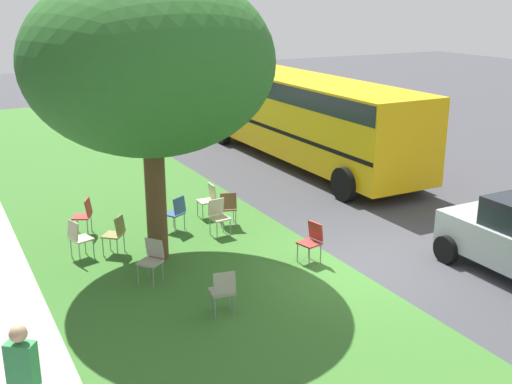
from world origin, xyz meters
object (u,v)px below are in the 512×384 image
Objects in this scene: chair_1 at (218,214)px; school_bus at (307,112)px; chair_3 at (152,257)px; chair_4 at (176,211)px; pedestrian_0 at (24,381)px; chair_0 at (209,198)px; chair_6 at (223,289)px; chair_8 at (228,206)px; chair_2 at (84,214)px; chair_7 at (312,239)px; street_tree at (149,63)px; chair_9 at (116,232)px; chair_5 at (78,236)px.

school_bus is (4.76, -5.45, 1.24)m from chair_1.
chair_1 is at bearing -52.46° from chair_3.
chair_4 is 0.52× the size of pedestrian_0.
chair_6 is at bearing 158.98° from chair_0.
chair_3 and chair_8 have the same top height.
chair_2 is (1.55, 2.80, 0.00)m from chair_1.
chair_7 is 0.08× the size of school_bus.
street_tree is 6.92× the size of chair_9.
school_bus is at bearing -53.13° from street_tree.
chair_5 is at bearing 161.73° from chair_2.
chair_3 is at bearing 130.11° from school_bus.
chair_0 is 3.74m from chair_7.
school_bus reaches higher than pedestrian_0.
chair_3 is at bearing 78.88° from chair_7.
chair_2 is 0.52× the size of pedestrian_0.
chair_4 is 1.00× the size of chair_5.
chair_2 is 3.44m from chair_8.
chair_3 is 4.87m from pedestrian_0.
chair_3 and chair_6 have the same top height.
chair_9 is at bearing -25.99° from pedestrian_0.
chair_4 is 4.43m from chair_6.
chair_9 is 6.21m from pedestrian_0.
pedestrian_0 reaches higher than chair_2.
street_tree reaches higher than chair_1.
chair_0 is 6.33m from school_bus.
chair_2 and chair_3 have the same top height.
chair_2 is at bearing 111.26° from school_bus.
street_tree reaches higher than chair_2.
chair_3 is 1.73m from chair_9.
chair_1 and chair_4 have the same top height.
chair_1 is 1.00× the size of chair_6.
chair_1 is 1.06m from chair_4.
chair_3 is 2.82m from chair_4.
chair_9 is (1.72, 0.24, 0.00)m from chair_3.
chair_3 is at bearing -150.75° from chair_5.
chair_0 is at bearing 124.08° from school_bus.
chair_4 is at bearing -35.04° from pedestrian_0.
chair_9 is at bearing 120.98° from school_bus.
chair_1 is at bearing -131.08° from chair_4.
chair_2 is at bearing 26.01° from street_tree.
street_tree reaches higher than chair_3.
chair_5 is (-0.58, 2.47, 0.00)m from chair_4.
pedestrian_0 is at bearing 141.22° from chair_0.
street_tree reaches higher than chair_9.
chair_5 is at bearing 87.98° from chair_1.
street_tree reaches higher than school_bus.
chair_6 and chair_8 have the same top height.
chair_9 is at bearing -98.63° from chair_5.
chair_0 is at bearing 12.17° from chair_7.
chair_7 is (-0.66, -3.34, 0.00)m from chair_3.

